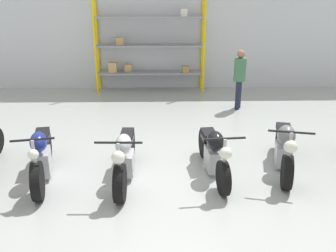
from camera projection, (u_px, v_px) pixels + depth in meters
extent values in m
plane|color=#9EA3A0|center=(169.00, 169.00, 6.88)|extent=(30.00, 30.00, 0.00)
cube|color=silver|center=(164.00, 32.00, 11.90)|extent=(30.00, 0.08, 3.60)
cylinder|color=yellow|center=(95.00, 48.00, 11.39)|extent=(0.08, 0.08, 2.82)
cylinder|color=yellow|center=(204.00, 47.00, 11.46)|extent=(0.08, 0.08, 2.82)
cylinder|color=yellow|center=(98.00, 45.00, 11.91)|extent=(0.08, 0.08, 2.82)
cylinder|color=yellow|center=(202.00, 45.00, 11.98)|extent=(0.08, 0.08, 2.82)
cube|color=gray|center=(150.00, 73.00, 11.98)|extent=(3.33, 0.55, 0.05)
cube|color=gray|center=(150.00, 46.00, 11.68)|extent=(3.33, 0.55, 0.05)
cube|color=gray|center=(149.00, 17.00, 11.38)|extent=(3.33, 0.55, 0.05)
cube|color=#A87F51|center=(186.00, 69.00, 11.86)|extent=(0.21, 0.24, 0.21)
cube|color=silver|center=(184.00, 13.00, 11.31)|extent=(0.22, 0.31, 0.22)
cube|color=tan|center=(113.00, 67.00, 11.85)|extent=(0.26, 0.22, 0.32)
cube|color=tan|center=(128.00, 68.00, 12.03)|extent=(0.26, 0.26, 0.22)
cube|color=tan|center=(120.00, 41.00, 11.64)|extent=(0.25, 0.23, 0.21)
cylinder|color=black|center=(37.00, 181.00, 5.81)|extent=(0.26, 0.65, 0.63)
cylinder|color=black|center=(46.00, 145.00, 7.12)|extent=(0.26, 0.65, 0.63)
cube|color=#ADADB2|center=(43.00, 162.00, 6.52)|extent=(0.35, 0.55, 0.43)
ellipsoid|color=navy|center=(38.00, 142.00, 6.21)|extent=(0.36, 0.52, 0.33)
cube|color=black|center=(42.00, 134.00, 6.68)|extent=(0.31, 0.51, 0.10)
cube|color=navy|center=(43.00, 137.00, 6.80)|extent=(0.26, 0.36, 0.12)
cylinder|color=#ADADB2|center=(35.00, 161.00, 5.71)|extent=(0.06, 0.06, 0.68)
sphere|color=silver|center=(33.00, 154.00, 5.59)|extent=(0.16, 0.16, 0.16)
cylinder|color=black|center=(32.00, 140.00, 5.62)|extent=(0.64, 0.15, 0.04)
cylinder|color=black|center=(120.00, 183.00, 5.77)|extent=(0.17, 0.61, 0.61)
cylinder|color=black|center=(129.00, 146.00, 7.13)|extent=(0.17, 0.61, 0.61)
cube|color=#ADADB2|center=(126.00, 163.00, 6.50)|extent=(0.29, 0.45, 0.37)
ellipsoid|color=#B7B7BF|center=(123.00, 144.00, 6.20)|extent=(0.28, 0.48, 0.32)
cube|color=black|center=(127.00, 135.00, 6.70)|extent=(0.24, 0.53, 0.10)
cube|color=#B7B7BF|center=(128.00, 138.00, 6.80)|extent=(0.20, 0.37, 0.12)
cylinder|color=#ADADB2|center=(119.00, 163.00, 5.67)|extent=(0.05, 0.05, 0.66)
sphere|color=silver|center=(118.00, 157.00, 5.56)|extent=(0.20, 0.20, 0.20)
cylinder|color=black|center=(118.00, 143.00, 5.58)|extent=(0.72, 0.06, 0.04)
cylinder|color=black|center=(223.00, 178.00, 5.96)|extent=(0.17, 0.58, 0.57)
cylinder|color=black|center=(204.00, 143.00, 7.30)|extent=(0.17, 0.58, 0.57)
cube|color=#ADADB2|center=(212.00, 159.00, 6.69)|extent=(0.25, 0.49, 0.39)
ellipsoid|color=black|center=(215.00, 141.00, 6.38)|extent=(0.33, 0.46, 0.34)
cube|color=black|center=(209.00, 134.00, 6.84)|extent=(0.28, 0.48, 0.10)
cube|color=black|center=(208.00, 136.00, 6.98)|extent=(0.24, 0.34, 0.12)
cylinder|color=#ADADB2|center=(224.00, 159.00, 5.87)|extent=(0.05, 0.05, 0.66)
sphere|color=silver|center=(226.00, 153.00, 5.76)|extent=(0.20, 0.20, 0.20)
cylinder|color=black|center=(225.00, 139.00, 5.78)|extent=(0.66, 0.10, 0.04)
cylinder|color=black|center=(287.00, 172.00, 6.14)|extent=(0.28, 0.60, 0.58)
cylinder|color=black|center=(280.00, 138.00, 7.51)|extent=(0.28, 0.60, 0.58)
cube|color=#ADADB2|center=(283.00, 154.00, 6.88)|extent=(0.37, 0.52, 0.40)
ellipsoid|color=slate|center=(286.00, 136.00, 6.58)|extent=(0.41, 0.49, 0.37)
cube|color=black|center=(284.00, 129.00, 7.04)|extent=(0.36, 0.53, 0.10)
cube|color=slate|center=(283.00, 131.00, 7.18)|extent=(0.29, 0.38, 0.12)
cylinder|color=#ADADB2|center=(289.00, 153.00, 6.04)|extent=(0.06, 0.06, 0.69)
sphere|color=silver|center=(291.00, 147.00, 5.93)|extent=(0.22, 0.22, 0.22)
cylinder|color=black|center=(291.00, 132.00, 5.95)|extent=(0.71, 0.20, 0.04)
cylinder|color=#1E2338|center=(239.00, 94.00, 10.29)|extent=(0.13, 0.13, 0.78)
cylinder|color=#1E2338|center=(238.00, 96.00, 10.14)|extent=(0.13, 0.13, 0.78)
cylinder|color=#3F724C|center=(240.00, 69.00, 9.97)|extent=(0.42, 0.42, 0.62)
sphere|color=#9E7051|center=(241.00, 54.00, 9.83)|extent=(0.21, 0.21, 0.21)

